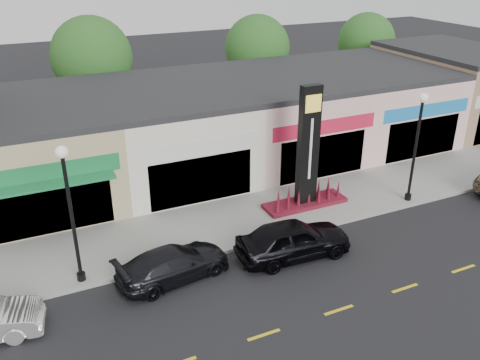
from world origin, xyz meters
The scene contains 16 objects.
ground centered at (0.00, 0.00, 0.00)m, with size 120.00×120.00×0.00m, color black.
sidewalk centered at (0.00, 4.35, 0.07)m, with size 52.00×4.30×0.15m, color gray.
curb centered at (0.00, 2.10, 0.07)m, with size 52.00×0.20×0.15m, color gray.
shop_beige centered at (-8.50, 11.46, 2.40)m, with size 7.00×10.85×4.80m.
shop_cream centered at (-1.50, 11.47, 2.40)m, with size 7.00×10.01×4.80m.
shop_pink_w centered at (5.50, 11.47, 2.40)m, with size 7.00×10.01×4.80m.
shop_pink_e centered at (12.50, 11.47, 2.40)m, with size 7.00×10.01×4.80m.
shop_tan centered at (19.50, 11.48, 2.65)m, with size 7.00×10.01×5.30m.
tree_rear_west centered at (-4.00, 19.50, 5.22)m, with size 5.20×5.20×7.83m.
tree_rear_mid centered at (8.00, 19.50, 4.88)m, with size 4.80×4.80×7.29m.
tree_rear_east centered at (18.00, 19.50, 4.63)m, with size 4.60×4.60×6.94m.
lamp_west_near centered at (-8.00, 2.50, 3.48)m, with size 0.44×0.44×5.47m.
lamp_east_near centered at (8.00, 2.50, 3.48)m, with size 0.44×0.44×5.47m.
pylon_sign centered at (3.00, 4.20, 2.27)m, with size 4.20×1.30×6.00m.
car_dark_sedan centered at (-4.69, 1.31, 0.65)m, with size 4.51×1.83×1.31m, color black.
car_black_sedan centered at (0.26, 0.69, 0.82)m, with size 4.79×1.93×1.63m, color black.
Camera 1 is at (-9.26, -14.58, 11.77)m, focal length 38.00 mm.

